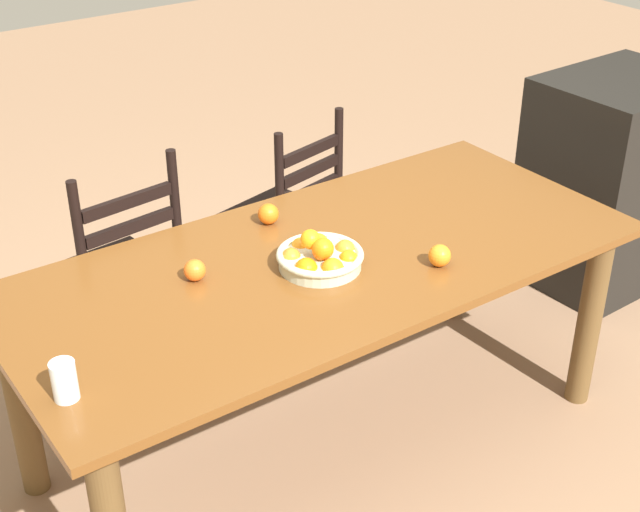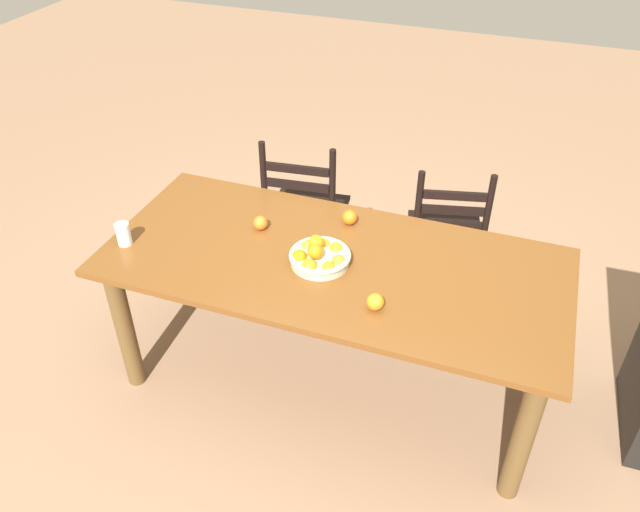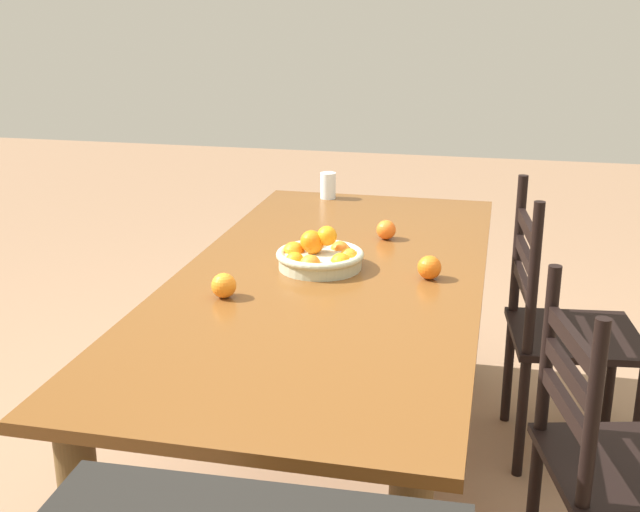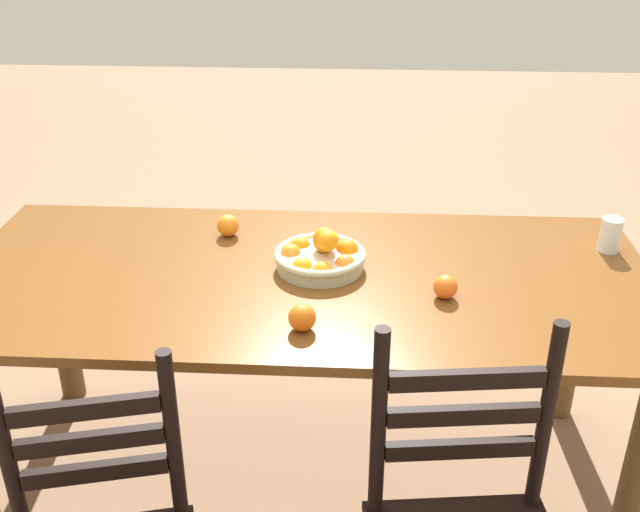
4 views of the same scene
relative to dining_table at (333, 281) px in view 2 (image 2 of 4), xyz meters
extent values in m
plane|color=#8D6A4F|center=(0.00, 0.00, -0.65)|extent=(12.00, 12.00, 0.00)
cube|color=brown|center=(0.00, 0.00, 0.11)|extent=(2.09, 0.94, 0.03)
cylinder|color=brown|center=(-0.94, -0.37, -0.28)|extent=(0.09, 0.09, 0.74)
cylinder|color=brown|center=(0.94, -0.37, -0.28)|extent=(0.09, 0.09, 0.74)
cylinder|color=brown|center=(-0.94, 0.37, -0.28)|extent=(0.09, 0.09, 0.74)
cylinder|color=brown|center=(0.94, 0.37, -0.28)|extent=(0.09, 0.09, 0.74)
cube|color=black|center=(0.38, 0.87, -0.21)|extent=(0.50, 0.50, 0.03)
cylinder|color=black|center=(0.51, 1.09, -0.43)|extent=(0.04, 0.04, 0.42)
cylinder|color=black|center=(0.16, 1.00, -0.43)|extent=(0.04, 0.04, 0.42)
cylinder|color=black|center=(0.60, 0.74, -0.43)|extent=(0.04, 0.04, 0.42)
cylinder|color=black|center=(0.25, 0.65, -0.43)|extent=(0.04, 0.04, 0.42)
cylinder|color=black|center=(0.60, 0.74, 0.04)|extent=(0.04, 0.04, 0.48)
cylinder|color=black|center=(0.25, 0.65, 0.04)|extent=(0.04, 0.04, 0.48)
cube|color=black|center=(0.42, 0.69, -0.03)|extent=(0.32, 0.10, 0.04)
cube|color=black|center=(0.42, 0.69, 0.06)|extent=(0.32, 0.10, 0.04)
cube|color=black|center=(0.42, 0.69, 0.15)|extent=(0.32, 0.10, 0.04)
cube|color=black|center=(-0.43, 0.79, -0.19)|extent=(0.49, 0.49, 0.03)
cylinder|color=black|center=(-0.27, 1.00, -0.43)|extent=(0.04, 0.04, 0.44)
cylinder|color=black|center=(-0.65, 0.96, -0.43)|extent=(0.04, 0.04, 0.44)
cylinder|color=black|center=(-0.22, 0.62, -0.43)|extent=(0.04, 0.04, 0.44)
cylinder|color=black|center=(-0.60, 0.58, -0.43)|extent=(0.04, 0.04, 0.44)
cylinder|color=black|center=(-0.22, 0.62, 0.08)|extent=(0.04, 0.04, 0.52)
cylinder|color=black|center=(-0.60, 0.58, 0.08)|extent=(0.04, 0.04, 0.52)
cube|color=black|center=(-0.41, 0.60, 0.00)|extent=(0.35, 0.06, 0.04)
cube|color=black|center=(-0.41, 0.60, 0.10)|extent=(0.35, 0.06, 0.04)
cube|color=black|center=(-0.41, 0.60, 0.20)|extent=(0.35, 0.06, 0.04)
cylinder|color=beige|center=(-0.05, -0.04, 0.15)|extent=(0.26, 0.26, 0.05)
torus|color=beige|center=(-0.05, -0.04, 0.17)|extent=(0.28, 0.28, 0.02)
sphere|color=orange|center=(0.04, -0.05, 0.16)|extent=(0.07, 0.07, 0.07)
sphere|color=orange|center=(0.00, 0.03, 0.16)|extent=(0.06, 0.06, 0.06)
sphere|color=orange|center=(-0.06, 0.05, 0.16)|extent=(0.06, 0.06, 0.06)
sphere|color=orange|center=(-0.13, 0.01, 0.16)|extent=(0.06, 0.06, 0.06)
sphere|color=orange|center=(-0.13, -0.09, 0.16)|extent=(0.07, 0.07, 0.07)
sphere|color=orange|center=(-0.06, -0.13, 0.16)|extent=(0.07, 0.07, 0.07)
sphere|color=orange|center=(0.01, -0.11, 0.16)|extent=(0.06, 0.06, 0.06)
sphere|color=orange|center=(-0.07, -0.03, 0.22)|extent=(0.06, 0.06, 0.06)
sphere|color=orange|center=(-0.06, -0.07, 0.21)|extent=(0.07, 0.07, 0.07)
sphere|color=orange|center=(-0.06, -0.07, 0.20)|extent=(0.06, 0.06, 0.06)
sphere|color=orange|center=(-0.02, 0.30, 0.16)|extent=(0.07, 0.07, 0.07)
sphere|color=orange|center=(-0.41, 0.11, 0.16)|extent=(0.07, 0.07, 0.07)
sphere|color=orange|center=(0.27, -0.25, 0.16)|extent=(0.07, 0.07, 0.07)
cylinder|color=silver|center=(-0.95, -0.21, 0.18)|extent=(0.07, 0.07, 0.11)
camera|label=1|loc=(-1.47, -2.07, 1.57)|focal=50.73mm
camera|label=2|loc=(0.72, -2.15, 1.84)|focal=35.40mm
camera|label=3|loc=(2.34, 0.50, 0.96)|focal=45.77mm
camera|label=4|loc=(-0.16, 1.95, 1.18)|focal=41.83mm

